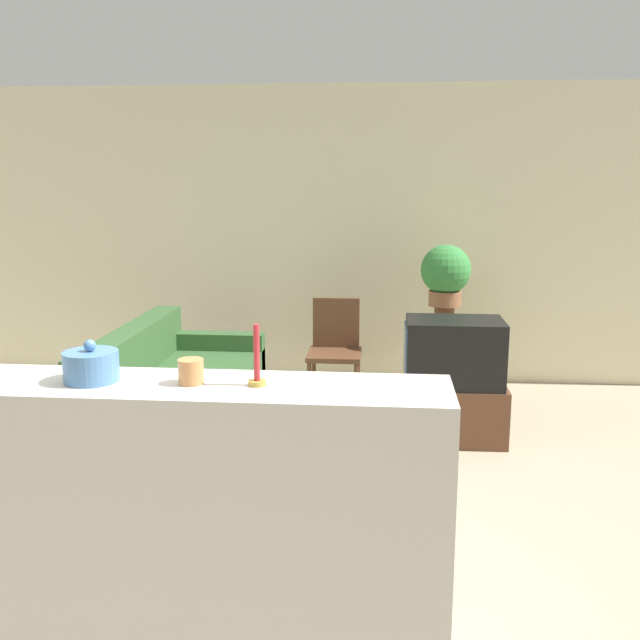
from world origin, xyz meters
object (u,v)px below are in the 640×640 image
potted_plant (446,273)px  decorative_bowl (91,366)px  television (453,352)px  wooden_chair (335,346)px  couch (176,401)px

potted_plant → decorative_bowl: (-1.66, -3.34, 0.06)m
television → potted_plant: size_ratio=1.36×
potted_plant → wooden_chair: bearing=-169.5°
couch → potted_plant: potted_plant is taller
couch → potted_plant: (1.99, 1.16, 0.80)m
television → decorative_bowl: bearing=-124.7°
television → potted_plant: (0.01, 0.95, 0.44)m
television → wooden_chair: (-0.90, 0.78, -0.16)m
potted_plant → decorative_bowl: 3.73m
wooden_chair → decorative_bowl: bearing=-103.3°
couch → wooden_chair: size_ratio=2.12×
wooden_chair → potted_plant: size_ratio=1.71×
couch → potted_plant: 2.44m
television → wooden_chair: television is taller
decorative_bowl → couch: bearing=98.6°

